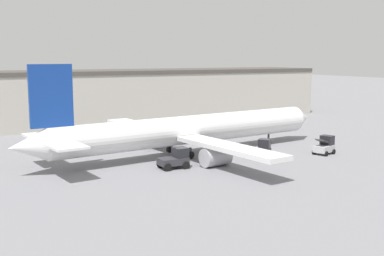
{
  "coord_description": "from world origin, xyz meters",
  "views": [
    {
      "loc": [
        -27.75,
        -50.84,
        11.81
      ],
      "look_at": [
        0.0,
        0.0,
        3.22
      ],
      "focal_mm": 45.0,
      "sensor_mm": 36.0,
      "label": 1
    }
  ],
  "objects_px": {
    "ground_crew_worker": "(268,146)",
    "belt_loader_truck": "(325,146)",
    "pushback_tug": "(263,150)",
    "airplane": "(185,131)",
    "baggage_tug": "(175,159)"
  },
  "relations": [
    {
      "from": "belt_loader_truck",
      "to": "pushback_tug",
      "type": "relative_size",
      "value": 0.96
    },
    {
      "from": "pushback_tug",
      "to": "airplane",
      "type": "bearing_deg",
      "value": 99.27
    },
    {
      "from": "airplane",
      "to": "belt_loader_truck",
      "type": "relative_size",
      "value": 14.52
    },
    {
      "from": "airplane",
      "to": "pushback_tug",
      "type": "xyz_separation_m",
      "value": [
        7.1,
        -6.2,
        -2.0
      ]
    },
    {
      "from": "airplane",
      "to": "belt_loader_truck",
      "type": "bearing_deg",
      "value": -33.18
    },
    {
      "from": "ground_crew_worker",
      "to": "airplane",
      "type": "bearing_deg",
      "value": 162.6
    },
    {
      "from": "baggage_tug",
      "to": "pushback_tug",
      "type": "height_order",
      "value": "pushback_tug"
    },
    {
      "from": "baggage_tug",
      "to": "pushback_tug",
      "type": "bearing_deg",
      "value": -1.82
    },
    {
      "from": "ground_crew_worker",
      "to": "pushback_tug",
      "type": "distance_m",
      "value": 3.58
    },
    {
      "from": "airplane",
      "to": "pushback_tug",
      "type": "relative_size",
      "value": 14.0
    },
    {
      "from": "airplane",
      "to": "belt_loader_truck",
      "type": "distance_m",
      "value": 17.26
    },
    {
      "from": "ground_crew_worker",
      "to": "belt_loader_truck",
      "type": "xyz_separation_m",
      "value": [
        5.6,
        -3.95,
        0.12
      ]
    },
    {
      "from": "ground_crew_worker",
      "to": "belt_loader_truck",
      "type": "height_order",
      "value": "belt_loader_truck"
    },
    {
      "from": "belt_loader_truck",
      "to": "pushback_tug",
      "type": "height_order",
      "value": "belt_loader_truck"
    },
    {
      "from": "baggage_tug",
      "to": "pushback_tug",
      "type": "relative_size",
      "value": 1.02
    }
  ]
}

